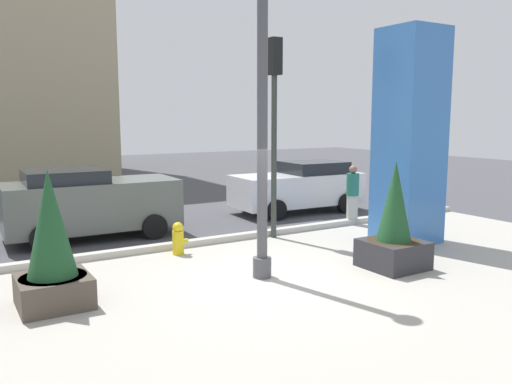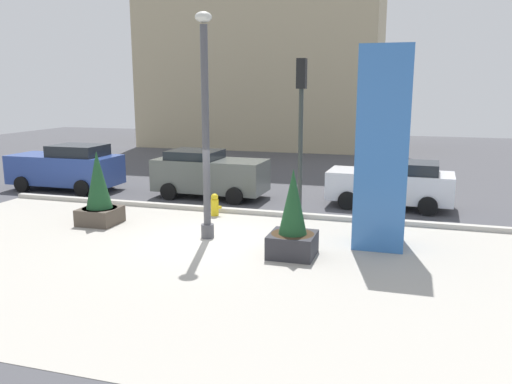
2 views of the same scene
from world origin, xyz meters
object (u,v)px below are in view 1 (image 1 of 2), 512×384
(lamp_post, at_px, (262,124))
(art_pillar_blue, at_px, (409,137))
(fire_hydrant, at_px, (178,239))
(car_curb_east, at_px, (299,187))
(pedestrian_crossing, at_px, (353,192))
(potted_plant_mid_plaza, at_px, (394,227))
(car_passing_lane, at_px, (90,203))
(traffic_light_corner, at_px, (274,107))
(potted_plant_near_left, at_px, (52,249))

(lamp_post, distance_m, art_pillar_blue, 4.71)
(fire_hydrant, bearing_deg, lamp_post, -73.48)
(car_curb_east, height_order, pedestrian_crossing, pedestrian_crossing)
(potted_plant_mid_plaza, xyz_separation_m, fire_hydrant, (-3.35, 3.29, -0.49))
(art_pillar_blue, distance_m, car_passing_lane, 8.16)
(car_curb_east, bearing_deg, pedestrian_crossing, -87.13)
(potted_plant_mid_plaza, bearing_deg, lamp_post, 161.92)
(traffic_light_corner, distance_m, pedestrian_crossing, 3.74)
(lamp_post, xyz_separation_m, traffic_light_corner, (2.05, 2.74, 0.38))
(fire_hydrant, distance_m, car_passing_lane, 3.03)
(car_passing_lane, bearing_deg, traffic_light_corner, -30.65)
(potted_plant_near_left, bearing_deg, traffic_light_corner, 21.62)
(fire_hydrant, bearing_deg, potted_plant_near_left, -146.67)
(lamp_post, relative_size, car_curb_east, 1.40)
(lamp_post, bearing_deg, art_pillar_blue, 8.29)
(fire_hydrant, bearing_deg, car_curb_east, 28.39)
(traffic_light_corner, bearing_deg, potted_plant_mid_plaza, -80.77)
(art_pillar_blue, bearing_deg, potted_plant_mid_plaza, -142.68)
(potted_plant_mid_plaza, distance_m, car_curb_east, 6.63)
(art_pillar_blue, height_order, car_curb_east, art_pillar_blue)
(lamp_post, relative_size, art_pillar_blue, 1.17)
(potted_plant_near_left, height_order, traffic_light_corner, traffic_light_corner)
(traffic_light_corner, bearing_deg, car_curb_east, 44.24)
(potted_plant_near_left, bearing_deg, potted_plant_mid_plaza, -11.50)
(potted_plant_mid_plaza, bearing_deg, traffic_light_corner, 99.23)
(art_pillar_blue, distance_m, potted_plant_near_left, 8.56)
(fire_hydrant, height_order, car_passing_lane, car_passing_lane)
(potted_plant_near_left, xyz_separation_m, car_passing_lane, (1.76, 4.69, -0.04))
(potted_plant_mid_plaza, relative_size, pedestrian_crossing, 1.29)
(fire_hydrant, xyz_separation_m, car_curb_east, (5.51, 2.98, 0.46))
(lamp_post, distance_m, pedestrian_crossing, 6.08)
(art_pillar_blue, relative_size, car_curb_east, 1.20)
(lamp_post, height_order, potted_plant_near_left, lamp_post)
(fire_hydrant, bearing_deg, art_pillar_blue, -18.07)
(traffic_light_corner, bearing_deg, pedestrian_crossing, 4.64)
(traffic_light_corner, bearing_deg, fire_hydrant, -173.68)
(lamp_post, relative_size, fire_hydrant, 8.12)
(traffic_light_corner, bearing_deg, car_passing_lane, 149.35)
(potted_plant_mid_plaza, distance_m, fire_hydrant, 4.72)
(fire_hydrant, relative_size, traffic_light_corner, 0.15)
(potted_plant_near_left, distance_m, pedestrian_crossing, 9.03)
(car_curb_east, relative_size, car_passing_lane, 1.01)
(lamp_post, distance_m, fire_hydrant, 3.63)
(fire_hydrant, height_order, car_curb_east, car_curb_east)
(lamp_post, xyz_separation_m, pedestrian_crossing, (4.92, 2.97, -2.01))
(car_passing_lane, bearing_deg, potted_plant_mid_plaza, -52.34)
(lamp_post, xyz_separation_m, car_passing_lane, (-1.99, 5.13, -2.04))
(potted_plant_near_left, bearing_deg, pedestrian_crossing, 16.28)
(potted_plant_mid_plaza, bearing_deg, car_passing_lane, 127.66)
(car_passing_lane, height_order, pedestrian_crossing, car_passing_lane)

